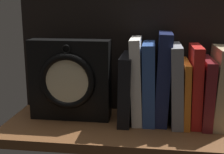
% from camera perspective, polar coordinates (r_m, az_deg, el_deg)
% --- Properties ---
extents(ground_plane, '(0.66, 0.27, 0.03)m').
position_cam_1_polar(ground_plane, '(0.86, 2.35, -9.47)').
color(ground_plane, brown).
extents(back_panel, '(0.66, 0.01, 0.37)m').
position_cam_1_polar(back_panel, '(0.93, 3.23, 4.86)').
color(back_panel, black).
rests_on(back_panel, ground_plane).
extents(book_black_skeptic, '(0.03, 0.16, 0.19)m').
position_cam_1_polar(book_black_skeptic, '(0.87, 2.41, -1.95)').
color(book_black_skeptic, black).
rests_on(book_black_skeptic, ground_plane).
extents(book_white_catcher, '(0.04, 0.13, 0.23)m').
position_cam_1_polar(book_white_catcher, '(0.86, 4.60, -0.53)').
color(book_white_catcher, silver).
rests_on(book_white_catcher, ground_plane).
extents(book_blue_modern, '(0.04, 0.13, 0.22)m').
position_cam_1_polar(book_blue_modern, '(0.86, 6.80, -1.02)').
color(book_blue_modern, '#2D4C8E').
rests_on(book_blue_modern, ground_plane).
extents(book_navy_bierce, '(0.04, 0.13, 0.25)m').
position_cam_1_polar(book_navy_bierce, '(0.85, 9.30, -0.19)').
color(book_navy_bierce, '#192147').
rests_on(book_navy_bierce, ground_plane).
extents(book_gray_chess, '(0.04, 0.15, 0.22)m').
position_cam_1_polar(book_gray_chess, '(0.86, 11.62, -1.28)').
color(book_gray_chess, gray).
rests_on(book_gray_chess, ground_plane).
extents(book_orange_pandolfini, '(0.02, 0.15, 0.17)m').
position_cam_1_polar(book_orange_pandolfini, '(0.87, 13.27, -2.73)').
color(book_orange_pandolfini, orange).
rests_on(book_orange_pandolfini, ground_plane).
extents(book_red_requiem, '(0.03, 0.13, 0.21)m').
position_cam_1_polar(book_red_requiem, '(0.87, 14.95, -1.43)').
color(book_red_requiem, red).
rests_on(book_red_requiem, ground_plane).
extents(book_maroon_dawkins, '(0.03, 0.15, 0.18)m').
position_cam_1_polar(book_maroon_dawkins, '(0.87, 16.77, -2.55)').
color(book_maroon_dawkins, maroon).
rests_on(book_maroon_dawkins, ground_plane).
extents(book_tan_shortstories, '(0.05, 0.15, 0.21)m').
position_cam_1_polar(book_tan_shortstories, '(0.88, 19.16, -1.66)').
color(book_tan_shortstories, tan).
rests_on(book_tan_shortstories, ground_plane).
extents(framed_clock, '(0.22, 0.07, 0.22)m').
position_cam_1_polar(framed_clock, '(0.87, -7.70, -0.51)').
color(framed_clock, black).
rests_on(framed_clock, ground_plane).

